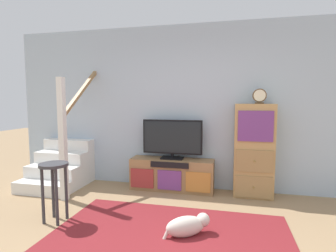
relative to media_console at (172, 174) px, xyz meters
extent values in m
cube|color=#A8BCD1|center=(0.30, 0.27, 1.09)|extent=(6.40, 0.12, 2.70)
cube|color=maroon|center=(0.30, -1.59, -0.25)|extent=(2.60, 1.80, 0.01)
cube|color=#997047|center=(0.00, 0.01, 0.00)|extent=(1.36, 0.36, 0.52)
cube|color=maroon|center=(-0.45, -0.18, -0.04)|extent=(0.38, 0.02, 0.31)
cube|color=#70387F|center=(0.00, -0.18, -0.04)|extent=(0.38, 0.02, 0.31)
cube|color=#BC7533|center=(0.45, -0.18, -0.04)|extent=(0.38, 0.02, 0.31)
cube|color=black|center=(0.00, -0.18, 0.20)|extent=(0.61, 0.02, 0.09)
cube|color=black|center=(0.00, 0.03, 0.27)|extent=(0.36, 0.22, 0.02)
cylinder|color=black|center=(0.00, 0.03, 0.31)|extent=(0.05, 0.05, 0.06)
cube|color=black|center=(0.00, 0.03, 0.62)|extent=(0.98, 0.05, 0.56)
cube|color=black|center=(0.00, 0.00, 0.62)|extent=(0.93, 0.01, 0.51)
cube|color=tan|center=(1.27, 0.02, 0.45)|extent=(0.58, 0.34, 1.42)
cube|color=#9C7949|center=(1.27, -0.16, -0.06)|extent=(0.53, 0.02, 0.33)
sphere|color=olive|center=(1.27, -0.18, -0.06)|extent=(0.03, 0.03, 0.03)
cube|color=#9C7949|center=(1.27, -0.16, 0.33)|extent=(0.53, 0.02, 0.33)
sphere|color=olive|center=(1.27, -0.18, 0.33)|extent=(0.03, 0.03, 0.03)
cube|color=#70387F|center=(1.27, -0.16, 0.84)|extent=(0.49, 0.02, 0.45)
cube|color=#4C3823|center=(1.33, 0.00, 1.17)|extent=(0.12, 0.08, 0.02)
cylinder|color=brown|center=(1.33, 0.00, 1.28)|extent=(0.20, 0.04, 0.20)
cylinder|color=beige|center=(1.33, -0.03, 1.28)|extent=(0.17, 0.01, 0.17)
cube|color=white|center=(-1.95, -0.66, -0.16)|extent=(0.90, 0.26, 0.19)
cube|color=white|center=(-1.95, -0.40, -0.07)|extent=(0.90, 0.26, 0.38)
cube|color=white|center=(-1.95, -0.14, 0.03)|extent=(0.90, 0.26, 0.57)
cube|color=white|center=(-1.95, 0.12, 0.12)|extent=(0.90, 0.26, 0.76)
cube|color=white|center=(-1.95, 0.38, 0.22)|extent=(0.90, 0.26, 0.95)
cube|color=white|center=(-1.45, -0.79, 0.64)|extent=(0.09, 0.09, 1.80)
cube|color=#9E7547|center=(-1.45, -0.14, 1.44)|extent=(0.06, 1.33, 0.99)
cylinder|color=#333338|center=(-1.23, -1.53, 0.08)|extent=(0.04, 0.04, 0.68)
cylinder|color=#333338|center=(-1.05, -1.53, 0.08)|extent=(0.04, 0.04, 0.68)
cylinder|color=#333338|center=(-1.23, -1.34, 0.08)|extent=(0.04, 0.04, 0.68)
cylinder|color=#333338|center=(-1.05, -1.34, 0.08)|extent=(0.04, 0.04, 0.68)
cylinder|color=#333338|center=(-1.14, -1.44, 0.44)|extent=(0.34, 0.34, 0.03)
ellipsoid|color=beige|center=(0.46, -1.43, -0.15)|extent=(0.48, 0.40, 0.22)
sphere|color=beige|center=(0.64, -1.32, -0.10)|extent=(0.15, 0.15, 0.15)
cylinder|color=beige|center=(0.29, -1.54, -0.18)|extent=(0.10, 0.08, 0.16)
camera|label=1|loc=(0.91, -4.16, 1.22)|focal=28.46mm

